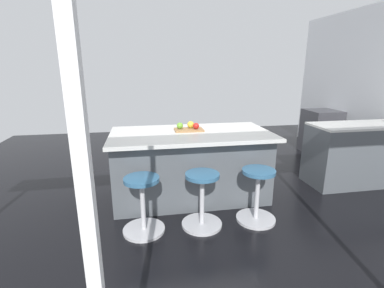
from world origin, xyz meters
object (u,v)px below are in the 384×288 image
at_px(stool_near_camera, 143,207).
at_px(cutting_board, 189,130).
at_px(kitchen_island, 191,165).
at_px(apple_green, 180,126).
at_px(apple_yellow, 191,125).
at_px(oven_range, 321,132).
at_px(apple_red, 196,126).
at_px(stool_middle, 202,202).
at_px(stool_by_window, 257,197).

relative_size(stool_near_camera, cutting_board, 1.68).
height_order(kitchen_island, cutting_board, cutting_board).
bearing_deg(apple_green, stool_near_camera, 57.88).
bearing_deg(kitchen_island, apple_yellow, -100.17).
height_order(oven_range, apple_red, apple_red).
bearing_deg(apple_yellow, kitchen_island, 79.83).
height_order(stool_middle, apple_yellow, apple_yellow).
relative_size(stool_middle, apple_yellow, 6.87).
bearing_deg(stool_by_window, apple_green, -47.02).
bearing_deg(stool_near_camera, cutting_board, -128.46).
distance_m(oven_range, apple_red, 3.23).
bearing_deg(stool_middle, cutting_board, -89.14).
bearing_deg(oven_range, apple_yellow, 25.82).
bearing_deg(oven_range, stool_middle, 37.43).
height_order(oven_range, stool_middle, oven_range).
xyz_separation_m(apple_green, apple_red, (-0.20, 0.05, -0.00)).
height_order(kitchen_island, stool_middle, kitchen_island).
bearing_deg(apple_red, apple_green, -13.44).
distance_m(stool_by_window, cutting_board, 1.17).
height_order(kitchen_island, stool_near_camera, kitchen_island).
xyz_separation_m(oven_range, cutting_board, (2.92, 1.45, 0.47)).
relative_size(oven_range, apple_yellow, 9.76).
relative_size(oven_range, cutting_board, 2.39).
bearing_deg(apple_red, kitchen_island, 32.10).
xyz_separation_m(oven_range, stool_near_camera, (3.53, 2.22, -0.15)).
bearing_deg(apple_red, oven_range, -152.50).
height_order(kitchen_island, stool_by_window, kitchen_island).
height_order(stool_near_camera, apple_red, apple_red).
height_order(stool_middle, apple_red, apple_red).
bearing_deg(apple_red, stool_middle, 84.06).
distance_m(apple_green, apple_yellow, 0.15).
xyz_separation_m(oven_range, apple_red, (2.83, 1.47, 0.52)).
height_order(kitchen_island, apple_green, apple_green).
xyz_separation_m(stool_middle, cutting_board, (0.01, -0.77, 0.62)).
distance_m(cutting_board, apple_yellow, 0.09).
bearing_deg(stool_by_window, apple_yellow, -54.04).
bearing_deg(stool_middle, apple_yellow, -91.56).
bearing_deg(stool_near_camera, stool_by_window, 180.00).
distance_m(stool_by_window, stool_middle, 0.62).
xyz_separation_m(stool_near_camera, cutting_board, (-0.61, -0.77, 0.62)).
bearing_deg(kitchen_island, stool_middle, 90.00).
bearing_deg(cutting_board, stool_near_camera, 51.54).
height_order(stool_near_camera, apple_green, apple_green).
relative_size(apple_red, apple_yellow, 0.91).
relative_size(stool_near_camera, apple_yellow, 6.87).
height_order(stool_middle, apple_green, apple_green).
bearing_deg(stool_near_camera, apple_yellow, -127.95).
relative_size(kitchen_island, apple_green, 24.18).
distance_m(cutting_board, apple_red, 0.10).
bearing_deg(apple_yellow, oven_range, -154.18).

